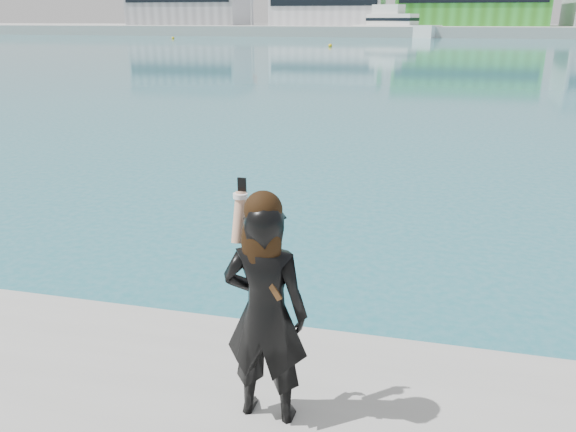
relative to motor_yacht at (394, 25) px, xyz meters
The scene contains 8 objects.
far_quay 17.04m from the motor_yacht, 67.12° to the left, with size 320.00×40.00×2.00m, color #9E9E99.
warehouse_white 21.06m from the motor_yacht, 138.45° to the left, with size 24.48×15.35×9.50m.
flagpole_left 32.29m from the motor_yacht, 167.99° to the left, with size 1.28×0.16×8.00m.
flagpole_right 29.78m from the motor_yacht, 13.06° to the left, with size 1.28×0.16×8.00m.
motor_yacht is the anchor object (origin of this frame).
buoy_far 42.97m from the motor_yacht, 152.71° to the right, with size 0.50×0.50×0.50m, color yellow.
buoy_extra 41.88m from the motor_yacht, 97.91° to the right, with size 0.50×0.50×0.50m, color yellow.
woman 114.82m from the motor_yacht, 87.04° to the right, with size 0.64×0.43×1.83m.
Camera 1 is at (0.33, -3.80, 3.71)m, focal length 35.00 mm.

